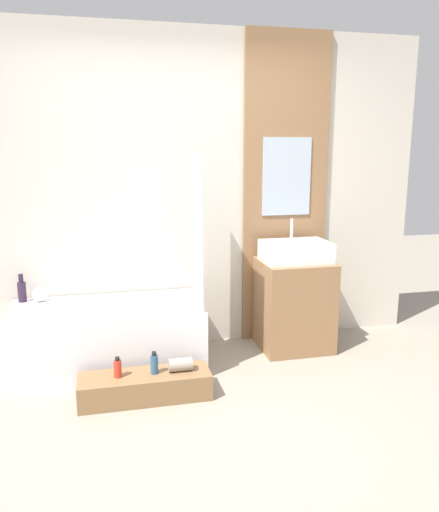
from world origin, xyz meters
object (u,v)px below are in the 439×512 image
vase_tall_dark (22,290)px  bottle_soap_secondary (154,364)px  bottle_soap_primary (118,368)px  vase_round_light (40,294)px  sink (296,251)px  bathtub (108,337)px  wooden_step_bench (145,386)px

vase_tall_dark → bottle_soap_secondary: vase_tall_dark is taller
vase_tall_dark → bottle_soap_primary: bearing=-49.9°
vase_round_light → sink: bearing=-4.7°
vase_round_light → bottle_soap_primary: size_ratio=0.82×
bathtub → sink: sink is taller
wooden_step_bench → bottle_soap_primary: bottle_soap_primary is taller
sink → vase_tall_dark: bearing=174.9°
sink → vase_round_light: sink is taller
bathtub → bottle_soap_secondary: bathtub is taller
vase_round_light → bottle_soap_secondary: size_ratio=0.74×
wooden_step_bench → vase_round_light: vase_round_light is taller
wooden_step_bench → sink: size_ratio=1.64×
bottle_soap_primary → bottle_soap_secondary: bottle_soap_secondary is taller
vase_tall_dark → bottle_soap_primary: vase_tall_dark is taller
bathtub → vase_tall_dark: 0.76m
vase_round_light → bottle_soap_primary: vase_round_light is taller
wooden_step_bench → vase_round_light: bearing=132.7°
vase_round_light → bathtub: bearing=-25.8°
vase_round_light → wooden_step_bench: bearing=-47.3°
wooden_step_bench → bottle_soap_primary: (-0.18, 0.00, 0.15)m
sink → vase_tall_dark: (-2.16, 0.19, -0.25)m
bathtub → wooden_step_bench: size_ratio=1.62×
bathtub → sink: (1.53, 0.07, 0.58)m
bottle_soap_primary → wooden_step_bench: bearing=0.0°
wooden_step_bench → vase_tall_dark: vase_tall_dark is taller
bottle_soap_primary → bottle_soap_secondary: bearing=0.0°
vase_tall_dark → bottle_soap_secondary: 1.28m
sink → vase_round_light: size_ratio=4.69×
vase_tall_dark → bottle_soap_secondary: bearing=-41.3°
sink → bottle_soap_primary: bearing=-157.1°
bathtub → wooden_step_bench: 0.62m
bottle_soap_secondary → sink: bearing=26.8°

